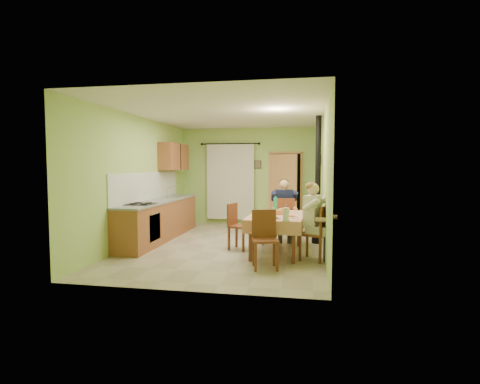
% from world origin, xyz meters
% --- Properties ---
extents(floor, '(4.00, 6.00, 0.01)m').
position_xyz_m(floor, '(0.00, 0.00, 0.00)').
color(floor, tan).
rests_on(floor, ground).
extents(room_shell, '(4.04, 6.04, 2.82)m').
position_xyz_m(room_shell, '(0.00, 0.00, 1.82)').
color(room_shell, '#ACD16B').
rests_on(room_shell, ground).
extents(kitchen_run, '(0.64, 3.64, 1.56)m').
position_xyz_m(kitchen_run, '(-1.71, 0.40, 0.48)').
color(kitchen_run, brown).
rests_on(kitchen_run, ground).
extents(upper_cabinets, '(0.35, 1.40, 0.70)m').
position_xyz_m(upper_cabinets, '(-1.82, 1.70, 1.95)').
color(upper_cabinets, brown).
rests_on(upper_cabinets, room_shell).
extents(curtain, '(1.70, 0.07, 2.22)m').
position_xyz_m(curtain, '(-0.55, 2.90, 1.26)').
color(curtain, black).
rests_on(curtain, ground).
extents(doorway, '(0.96, 0.40, 2.15)m').
position_xyz_m(doorway, '(1.03, 2.89, 1.05)').
color(doorway, black).
rests_on(doorway, ground).
extents(dining_table, '(1.10, 1.77, 0.76)m').
position_xyz_m(dining_table, '(1.10, -0.54, 0.38)').
color(dining_table, tan).
rests_on(dining_table, ground).
extents(tableware, '(0.80, 1.68, 0.33)m').
position_xyz_m(tableware, '(1.13, -0.63, 0.81)').
color(tableware, white).
rests_on(tableware, dining_table).
extents(chair_far, '(0.50, 0.50, 1.00)m').
position_xyz_m(chair_far, '(1.17, 0.55, 0.29)').
color(chair_far, brown).
rests_on(chair_far, ground).
extents(chair_near, '(0.50, 0.50, 0.97)m').
position_xyz_m(chair_near, '(1.00, -1.67, 0.29)').
color(chair_near, brown).
rests_on(chair_near, ground).
extents(chair_right, '(0.55, 0.55, 0.99)m').
position_xyz_m(chair_right, '(1.81, -0.97, 0.29)').
color(chair_right, brown).
rests_on(chair_right, ground).
extents(chair_left, '(0.48, 0.48, 0.94)m').
position_xyz_m(chair_left, '(0.31, -0.35, 0.29)').
color(chair_left, brown).
rests_on(chair_left, ground).
extents(man_far, '(0.61, 0.51, 1.39)m').
position_xyz_m(man_far, '(1.17, 0.56, 0.88)').
color(man_far, '#141938').
rests_on(man_far, chair_far).
extents(man_right, '(0.58, 0.65, 1.39)m').
position_xyz_m(man_right, '(1.80, -0.96, 0.88)').
color(man_right, silver).
rests_on(man_right, chair_right).
extents(stove_flue, '(0.24, 0.24, 2.80)m').
position_xyz_m(stove_flue, '(1.90, 0.60, 1.02)').
color(stove_flue, black).
rests_on(stove_flue, ground).
extents(picture_back, '(0.19, 0.03, 0.23)m').
position_xyz_m(picture_back, '(0.25, 2.97, 1.75)').
color(picture_back, black).
rests_on(picture_back, room_shell).
extents(picture_right, '(0.03, 0.31, 0.21)m').
position_xyz_m(picture_right, '(1.97, 1.20, 1.85)').
color(picture_right, brown).
rests_on(picture_right, room_shell).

